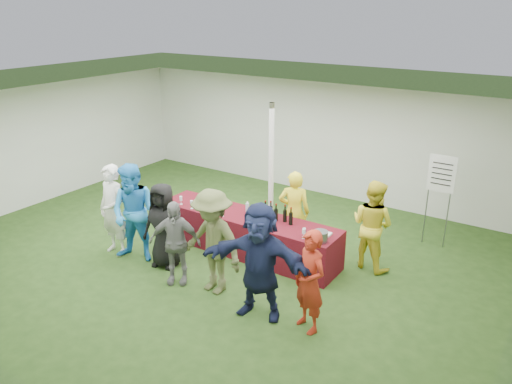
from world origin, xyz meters
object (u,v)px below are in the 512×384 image
Objects in this scene: customer_2 at (164,225)px; customer_0 at (113,210)px; serving_table at (247,234)px; customer_6 at (310,282)px; customer_3 at (175,243)px; customer_5 at (260,261)px; customer_4 at (213,242)px; dump_bucket at (320,236)px; staff_back at (372,225)px; staff_pourer at (294,212)px; customer_1 at (135,213)px; wine_list_sign at (441,181)px.

customer_0 is at bearing 177.33° from customer_2.
customer_6 is at bearing -35.27° from serving_table.
customer_5 is at bearing -30.10° from customer_3.
customer_2 reaches higher than customer_6.
customer_4 is at bearing -20.13° from customer_2.
dump_bucket is 2.38m from customer_3.
dump_bucket is (1.61, -0.22, 0.46)m from serving_table.
staff_back is 1.05× the size of customer_6.
serving_table is at bearing 32.82° from staff_back.
serving_table is at bearing 14.16° from staff_pourer.
customer_3 is (0.56, -0.33, -0.04)m from customer_2.
customer_3 is at bearing 167.61° from customer_5.
customer_0 reaches higher than staff_pourer.
customer_1 is at bearing -138.72° from serving_table.
customer_2 is (-3.06, -1.95, -0.04)m from staff_back.
customer_2 is at bearing 23.62° from staff_pourer.
customer_1 is (0.53, 0.04, 0.05)m from customer_0.
customer_6 reaches higher than dump_bucket.
customer_6 is at bearing -17.72° from customer_1.
customer_2 is (-3.76, -3.45, -0.55)m from wine_list_sign.
customer_1 is at bearing -176.31° from customer_4.
customer_2 is (-1.63, -1.73, -0.02)m from staff_pourer.
customer_1 is at bearing -157.39° from customer_6.
wine_list_sign is at bearing 63.69° from dump_bucket.
customer_0 reaches higher than customer_2.
customer_3 reaches higher than dump_bucket.
staff_pourer is at bearing 22.28° from staff_back.
wine_list_sign is 1.03× the size of customer_4.
customer_0 is at bearing 168.58° from customer_1.
customer_5 reaches higher than customer_0.
serving_table is 2.49× the size of customer_3.
wine_list_sign is at bearing 39.78° from customer_0.
customer_3 is at bearing -163.47° from customer_4.
customer_5 is (2.23, -0.35, 0.13)m from customer_2.
customer_5 reaches higher than serving_table.
customer_3 is at bearing -103.88° from serving_table.
dump_bucket is 1.18m from staff_pourer.
customer_5 reaches higher than customer_4.
customer_4 is 1.76m from customer_6.
staff_pourer reaches higher than customer_2.
customer_0 is 1.12× the size of customer_6.
customer_0 is 1.67m from customer_3.
customer_2 is at bearing 159.42° from customer_5.
customer_2 is at bearing 177.03° from customer_4.
wine_list_sign is 6.07m from customer_0.
customer_6 is at bearing -27.82° from customer_3.
staff_pourer is 2.16m from customer_5.
customer_0 is 0.98× the size of customer_4.
customer_3 is 0.95× the size of customer_6.
customer_5 reaches higher than staff_pourer.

